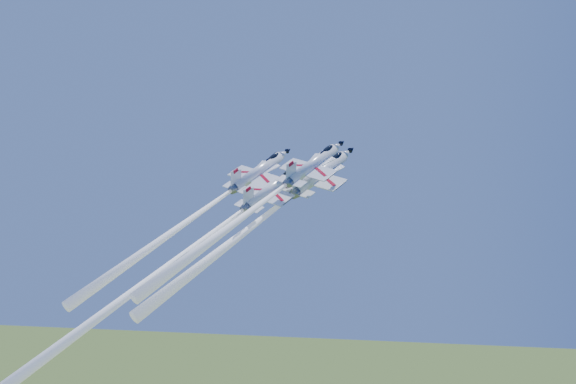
# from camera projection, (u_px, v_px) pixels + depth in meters

# --- Properties ---
(jet_lead) EXTENTS (20.23, 32.47, 30.96)m
(jet_lead) POSITION_uv_depth(u_px,v_px,m) (266.00, 216.00, 96.63)
(jet_lead) COLOR white
(jet_left) EXTENTS (18.84, 30.54, 29.34)m
(jet_left) POSITION_uv_depth(u_px,v_px,m) (200.00, 213.00, 97.29)
(jet_left) COLOR white
(jet_right) EXTENTS (18.10, 29.12, 27.82)m
(jet_right) POSITION_uv_depth(u_px,v_px,m) (259.00, 205.00, 91.29)
(jet_right) COLOR white
(jet_slot) EXTENTS (23.28, 39.40, 40.60)m
(jet_slot) POSITION_uv_depth(u_px,v_px,m) (172.00, 263.00, 86.82)
(jet_slot) COLOR white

